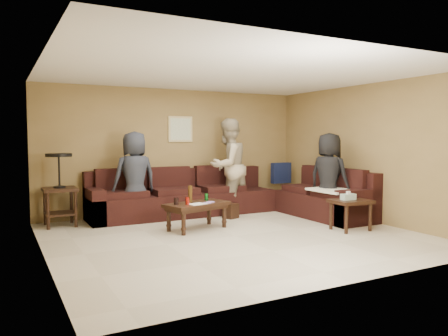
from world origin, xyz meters
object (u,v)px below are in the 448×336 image
at_px(sectional_sofa, 234,200).
at_px(waste_bin, 231,211).
at_px(person_right, 329,177).
at_px(coffee_table, 197,207).
at_px(end_table_left, 60,188).
at_px(side_table_right, 350,204).
at_px(person_middle, 228,166).
at_px(person_left, 135,177).

height_order(sectional_sofa, waste_bin, sectional_sofa).
xyz_separation_m(waste_bin, person_right, (1.54, -0.99, 0.67)).
relative_size(coffee_table, end_table_left, 0.94).
bearing_deg(side_table_right, sectional_sofa, 117.86).
relative_size(waste_bin, person_middle, 0.15).
bearing_deg(person_middle, coffee_table, 22.08).
distance_m(end_table_left, person_right, 4.81).
bearing_deg(person_middle, side_table_right, 92.12).
xyz_separation_m(sectional_sofa, end_table_left, (-3.11, 0.56, 0.33)).
distance_m(waste_bin, person_left, 1.90).
xyz_separation_m(sectional_sofa, coffee_table, (-1.14, -0.79, 0.06)).
height_order(person_left, person_middle, person_middle).
bearing_deg(person_left, person_middle, 173.80).
height_order(person_left, person_right, person_left).
distance_m(coffee_table, waste_bin, 1.20).
xyz_separation_m(waste_bin, person_left, (-1.70, 0.51, 0.68)).
bearing_deg(person_right, end_table_left, 50.27).
distance_m(person_middle, person_right, 1.99).
height_order(coffee_table, side_table_right, coffee_table).
distance_m(person_left, person_middle, 1.91).
xyz_separation_m(coffee_table, person_middle, (1.20, 1.12, 0.57)).
height_order(sectional_sofa, person_middle, person_middle).
relative_size(sectional_sofa, person_right, 2.88).
distance_m(end_table_left, waste_bin, 3.09).
bearing_deg(waste_bin, end_table_left, 166.44).
distance_m(sectional_sofa, person_middle, 0.71).
bearing_deg(coffee_table, person_right, -8.01).
distance_m(coffee_table, person_middle, 1.74).
bearing_deg(person_right, sectional_sofa, 31.50).
height_order(coffee_table, waste_bin, coffee_table).
distance_m(coffee_table, end_table_left, 2.41).
bearing_deg(person_middle, person_left, -21.87).
bearing_deg(person_middle, end_table_left, -25.18).
distance_m(coffee_table, person_right, 2.58).
height_order(side_table_right, person_right, person_right).
height_order(end_table_left, person_left, person_left).
relative_size(coffee_table, person_right, 0.73).
bearing_deg(end_table_left, person_left, -9.02).
bearing_deg(sectional_sofa, end_table_left, 169.78).
height_order(person_middle, person_right, person_middle).
height_order(end_table_left, person_right, person_right).
distance_m(coffee_table, person_left, 1.42).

